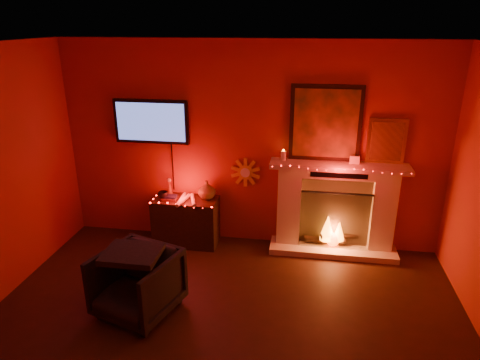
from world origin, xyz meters
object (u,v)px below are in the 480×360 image
(fireplace, at_px, (335,200))
(sunburst_clock, at_px, (245,172))
(tv, at_px, (151,122))
(armchair, at_px, (137,284))
(console_table, at_px, (187,219))

(fireplace, xyz_separation_m, sunburst_clock, (-1.19, 0.09, 0.28))
(tv, distance_m, sunburst_clock, 1.41)
(sunburst_clock, height_order, armchair, sunburst_clock)
(fireplace, relative_size, armchair, 2.85)
(console_table, xyz_separation_m, armchair, (-0.10, -1.54, -0.02))
(armchair, bearing_deg, console_table, 104.23)
(fireplace, relative_size, sunburst_clock, 5.45)
(fireplace, relative_size, console_table, 2.41)
(tv, distance_m, armchair, 2.20)
(sunburst_clock, bearing_deg, armchair, -116.42)
(tv, bearing_deg, sunburst_clock, 1.24)
(fireplace, distance_m, console_table, 2.00)
(console_table, bearing_deg, fireplace, 3.67)
(fireplace, xyz_separation_m, tv, (-2.44, 0.06, 0.92))
(tv, bearing_deg, fireplace, -1.50)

